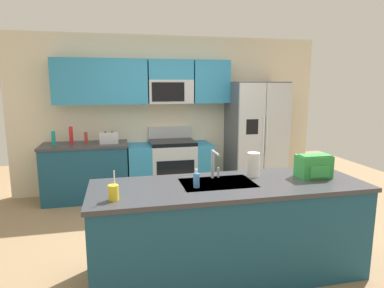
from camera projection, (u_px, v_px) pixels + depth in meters
name	position (u px, v px, depth m)	size (l,w,h in m)	color
ground_plane	(201.00, 241.00, 3.88)	(9.00, 9.00, 0.00)	#997A56
kitchen_wall_unit	(163.00, 105.00, 5.59)	(5.20, 0.43, 2.60)	beige
back_counter	(86.00, 172.00, 5.23)	(1.31, 0.63, 0.90)	navy
range_oven	(170.00, 168.00, 5.52)	(1.36, 0.61, 1.10)	#B7BABF
refrigerator	(256.00, 137.00, 5.69)	(0.90, 0.76, 1.85)	#4C4F54
island_counter	(228.00, 229.00, 3.16)	(2.55, 0.87, 0.90)	navy
toaster	(109.00, 138.00, 5.16)	(0.28, 0.16, 0.18)	#B7BABF
pepper_mill	(86.00, 138.00, 5.14)	(0.05, 0.05, 0.18)	#B2332D
bottle_red	(71.00, 136.00, 5.06)	(0.06, 0.06, 0.28)	red
bottle_teal	(53.00, 138.00, 5.00)	(0.06, 0.06, 0.22)	teal
sink_faucet	(214.00, 162.00, 3.22)	(0.08, 0.21, 0.28)	#B7BABF
drink_cup_yellow	(113.00, 192.00, 2.63)	(0.08, 0.08, 0.24)	yellow
soap_dispenser	(196.00, 180.00, 2.96)	(0.06, 0.06, 0.17)	#4C8CD8
paper_towel_roll	(253.00, 165.00, 3.31)	(0.12, 0.12, 0.24)	white
backpack	(314.00, 166.00, 3.28)	(0.32, 0.22, 0.23)	green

